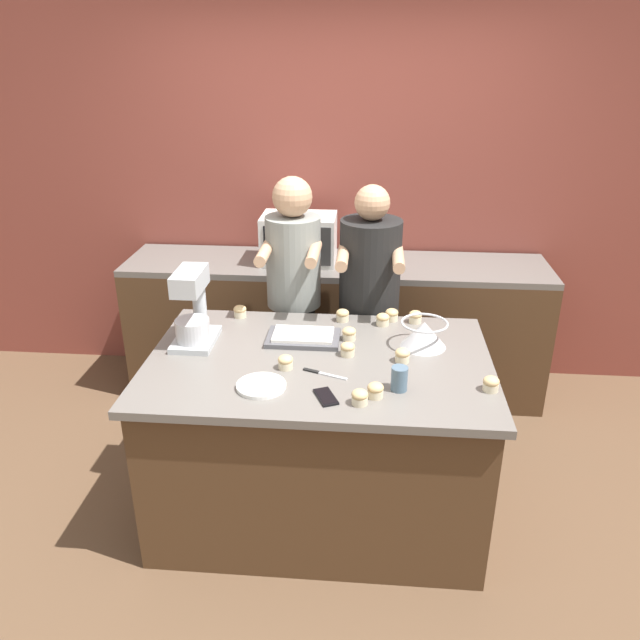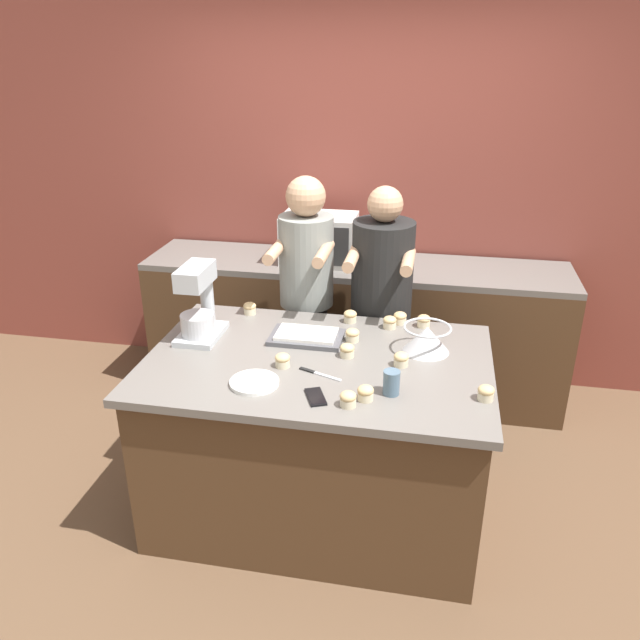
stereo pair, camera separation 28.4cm
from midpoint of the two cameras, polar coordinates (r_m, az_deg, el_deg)
The scene contains 27 objects.
ground_plane at distance 3.48m, azimuth 2.26°, elevation -16.62°, with size 16.00×16.00×0.00m, color brown.
back_wall at distance 4.37m, azimuth 5.92°, elevation 11.76°, with size 10.00×0.06×2.70m.
island_counter at distance 3.21m, azimuth 2.39°, elevation -10.60°, with size 1.65×1.09×0.88m.
back_counter at distance 4.31m, azimuth 4.99°, elevation -0.74°, with size 2.80×0.60×0.94m.
person_left at distance 3.68m, azimuth 0.97°, elevation 1.43°, with size 0.33×0.50×1.61m.
person_right at distance 3.65m, azimuth 7.77°, elevation 0.38°, with size 0.36×0.51×1.57m.
stand_mixer at distance 3.17m, azimuth -8.51°, elevation 1.19°, with size 0.20×0.30×0.39m.
mixing_bowl at distance 3.10m, azimuth 12.35°, elevation -1.68°, with size 0.23×0.23×0.13m.
baking_tray at distance 3.16m, azimuth 1.33°, elevation -1.56°, with size 0.37×0.23×0.04m.
microwave_oven at distance 4.12m, azimuth 1.90°, elevation 7.43°, with size 0.48×0.33×0.31m.
cell_phone at distance 2.67m, azimuth 2.67°, elevation -7.11°, with size 0.12×0.16×0.01m.
drinking_glass at distance 2.71m, azimuth 9.56°, elevation -5.74°, with size 0.07×0.07×0.11m.
small_plate at distance 2.77m, azimuth -3.10°, elevation -5.80°, with size 0.22×0.22×0.02m.
knife at distance 2.85m, azimuth 2.62°, elevation -4.97°, with size 0.21×0.10×0.01m.
cupcake_0 at distance 3.37m, azimuth 5.19°, elevation 0.30°, with size 0.07×0.07×0.07m.
cupcake_1 at distance 2.61m, azimuth 5.73°, elevation -7.27°, with size 0.07×0.07×0.07m.
cupcake_2 at distance 2.77m, azimuth 17.82°, elevation -6.42°, with size 0.07×0.07×0.07m.
cupcake_3 at distance 3.41m, azimuth -8.78°, elevation 0.41°, with size 0.07×0.07×0.07m.
cupcake_4 at distance 2.66m, azimuth 7.26°, elevation -6.70°, with size 0.07×0.07×0.07m.
cupcake_5 at distance 2.95m, azimuth 10.19°, elevation -3.61°, with size 0.07×0.07×0.07m.
cupcake_6 at distance 3.32m, azimuth 8.84°, elevation -0.24°, with size 0.07×0.07×0.07m.
cupcake_7 at distance 3.47m, azimuth -4.12°, elevation 1.05°, with size 0.07×0.07×0.07m.
cupcake_8 at distance 3.37m, azimuth 11.86°, elevation -0.13°, with size 0.07×0.07×0.07m.
cupcake_9 at distance 3.00m, azimuth 5.22°, elevation -2.84°, with size 0.07×0.07×0.07m.
cupcake_10 at distance 3.39m, azimuth 9.72°, elevation 0.15°, with size 0.07×0.07×0.07m.
cupcake_11 at distance 2.90m, azimuth -0.65°, elevation -3.76°, with size 0.07×0.07×0.07m.
cupcake_12 at distance 3.16m, azimuth 5.56°, elevation -1.43°, with size 0.07×0.07×0.07m.
Camera 2 is at (0.51, -2.60, 2.27)m, focal length 35.00 mm.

